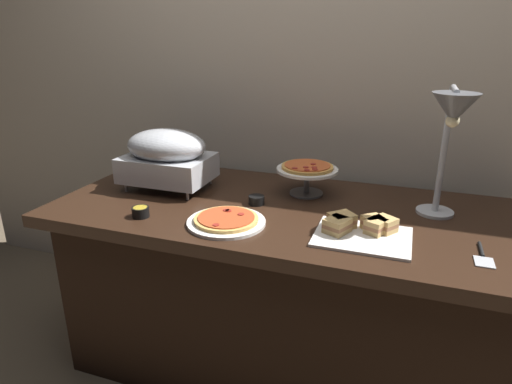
{
  "coord_description": "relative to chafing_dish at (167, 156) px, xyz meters",
  "views": [
    {
      "loc": [
        0.42,
        -1.59,
        1.42
      ],
      "look_at": [
        -0.14,
        0.0,
        0.81
      ],
      "focal_mm": 30.83,
      "sensor_mm": 36.0,
      "label": 1
    }
  ],
  "objects": [
    {
      "name": "back_wall",
      "position": [
        0.58,
        0.44,
        0.29
      ],
      "size": [
        4.4,
        0.04,
        2.4
      ],
      "primitive_type": "cube",
      "color": "#B7A893",
      "rests_on": "ground_plane"
    },
    {
      "name": "pizza_plate_center",
      "position": [
        0.61,
        0.13,
        -0.05
      ],
      "size": [
        0.26,
        0.26,
        0.14
      ],
      "color": "#595B60",
      "rests_on": "buffet_table"
    },
    {
      "name": "buffet_table",
      "position": [
        0.58,
        -0.06,
        -0.52
      ],
      "size": [
        1.9,
        0.84,
        0.76
      ],
      "color": "black",
      "rests_on": "ground_plane"
    },
    {
      "name": "sauce_cup_far",
      "position": [
        0.07,
        -0.33,
        -0.13
      ],
      "size": [
        0.07,
        0.07,
        0.04
      ],
      "color": "black",
      "rests_on": "buffet_table"
    },
    {
      "name": "chafing_dish",
      "position": [
        0.0,
        0.0,
        0.0
      ],
      "size": [
        0.38,
        0.28,
        0.27
      ],
      "color": "#B7BABF",
      "rests_on": "buffet_table"
    },
    {
      "name": "ground_plane",
      "position": [
        0.58,
        -0.06,
        -0.91
      ],
      "size": [
        8.0,
        8.0,
        0.0
      ],
      "primitive_type": "plane",
      "color": "brown"
    },
    {
      "name": "sauce_cup_near",
      "position": [
        0.44,
        -0.06,
        -0.13
      ],
      "size": [
        0.06,
        0.06,
        0.04
      ],
      "color": "black",
      "rests_on": "buffet_table"
    },
    {
      "name": "serving_spatula",
      "position": [
        1.26,
        -0.25,
        -0.15
      ],
      "size": [
        0.06,
        0.17,
        0.01
      ],
      "color": "#B7BABF",
      "rests_on": "buffet_table"
    },
    {
      "name": "pizza_plate_front",
      "position": [
        0.4,
        -0.29,
        -0.14
      ],
      "size": [
        0.29,
        0.29,
        0.03
      ],
      "color": "white",
      "rests_on": "buffet_table"
    },
    {
      "name": "heat_lamp",
      "position": [
        1.13,
        -0.06,
        0.23
      ],
      "size": [
        0.15,
        0.32,
        0.49
      ],
      "color": "#B7BABF",
      "rests_on": "buffet_table"
    },
    {
      "name": "sandwich_platter",
      "position": [
        0.88,
        -0.22,
        -0.13
      ],
      "size": [
        0.32,
        0.25,
        0.06
      ],
      "color": "white",
      "rests_on": "buffet_table"
    }
  ]
}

